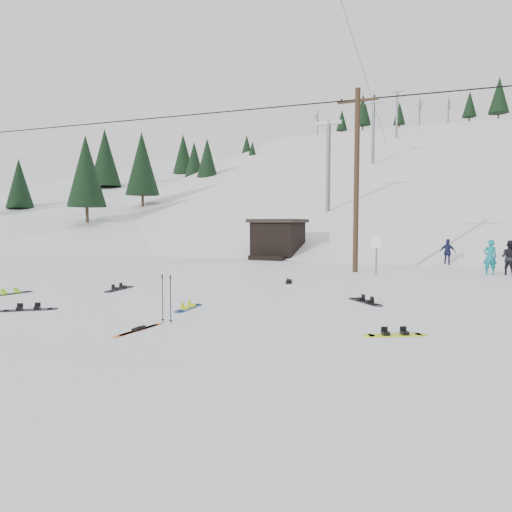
% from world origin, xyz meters
% --- Properties ---
extents(ground, '(200.00, 200.00, 0.00)m').
position_xyz_m(ground, '(0.00, 0.00, 0.00)').
color(ground, silver).
rests_on(ground, ground).
extents(ski_slope, '(60.00, 85.24, 65.97)m').
position_xyz_m(ski_slope, '(0.00, 55.00, -12.00)').
color(ski_slope, white).
rests_on(ski_slope, ground).
extents(ridge_left, '(47.54, 95.03, 58.38)m').
position_xyz_m(ridge_left, '(-36.00, 48.00, -11.00)').
color(ridge_left, silver).
rests_on(ridge_left, ground).
extents(treeline_left, '(20.00, 64.00, 10.00)m').
position_xyz_m(treeline_left, '(-34.00, 40.00, 0.00)').
color(treeline_left, black).
rests_on(treeline_left, ground).
extents(treeline_crest, '(50.00, 6.00, 10.00)m').
position_xyz_m(treeline_crest, '(0.00, 86.00, 0.00)').
color(treeline_crest, black).
rests_on(treeline_crest, ski_slope).
extents(utility_pole, '(2.00, 0.26, 9.00)m').
position_xyz_m(utility_pole, '(2.00, 14.00, 4.68)').
color(utility_pole, '#3A2819').
rests_on(utility_pole, ground).
extents(trail_sign, '(0.50, 0.09, 1.85)m').
position_xyz_m(trail_sign, '(3.10, 13.58, 1.27)').
color(trail_sign, '#595B60').
rests_on(trail_sign, ground).
extents(lift_hut, '(3.40, 4.10, 2.75)m').
position_xyz_m(lift_hut, '(-5.00, 20.94, 1.36)').
color(lift_hut, black).
rests_on(lift_hut, ground).
extents(lift_tower_near, '(2.20, 0.36, 8.00)m').
position_xyz_m(lift_tower_near, '(-4.00, 30.00, 7.86)').
color(lift_tower_near, '#595B60').
rests_on(lift_tower_near, ski_slope).
extents(lift_tower_mid, '(2.20, 0.36, 8.00)m').
position_xyz_m(lift_tower_mid, '(-4.00, 50.00, 14.36)').
color(lift_tower_mid, '#595B60').
rests_on(lift_tower_mid, ski_slope).
extents(lift_tower_far, '(2.20, 0.36, 8.00)m').
position_xyz_m(lift_tower_far, '(-4.00, 70.00, 20.86)').
color(lift_tower_far, '#595B60').
rests_on(lift_tower_far, ski_slope).
extents(hero_snowboard, '(0.40, 1.43, 0.10)m').
position_xyz_m(hero_snowboard, '(-0.07, 2.13, 0.03)').
color(hero_snowboard, '#173F9A').
rests_on(hero_snowboard, ground).
extents(hero_skis, '(0.16, 1.53, 0.08)m').
position_xyz_m(hero_skis, '(0.39, -0.60, 0.02)').
color(hero_skis, '#D15215').
rests_on(hero_skis, ground).
extents(ski_poles, '(0.32, 0.08, 1.17)m').
position_xyz_m(ski_poles, '(0.46, 0.36, 0.60)').
color(ski_poles, black).
rests_on(ski_poles, ground).
extents(board_scatter_a, '(1.24, 1.08, 0.11)m').
position_xyz_m(board_scatter_a, '(-3.95, 0.02, 0.03)').
color(board_scatter_a, black).
rests_on(board_scatter_a, ground).
extents(board_scatter_b, '(0.50, 1.65, 0.12)m').
position_xyz_m(board_scatter_b, '(-4.47, 4.24, 0.03)').
color(board_scatter_b, black).
rests_on(board_scatter_b, ground).
extents(board_scatter_c, '(0.49, 1.48, 0.10)m').
position_xyz_m(board_scatter_c, '(-7.06, 1.81, 0.03)').
color(board_scatter_c, black).
rests_on(board_scatter_c, ground).
extents(board_scatter_d, '(1.24, 1.24, 0.11)m').
position_xyz_m(board_scatter_d, '(4.27, 5.26, 0.03)').
color(board_scatter_d, black).
rests_on(board_scatter_d, ground).
extents(board_scatter_e, '(1.27, 0.84, 0.10)m').
position_xyz_m(board_scatter_e, '(5.70, 1.31, 0.03)').
color(board_scatter_e, '#DDF61B').
rests_on(board_scatter_e, ground).
extents(board_scatter_f, '(0.65, 1.34, 0.10)m').
position_xyz_m(board_scatter_f, '(0.42, 8.84, 0.03)').
color(board_scatter_f, black).
rests_on(board_scatter_f, ground).
extents(skier_teal, '(0.67, 0.50, 1.66)m').
position_xyz_m(skier_teal, '(8.05, 15.52, 0.83)').
color(skier_teal, '#0B7277').
rests_on(skier_teal, ground).
extents(skier_dark, '(1.01, 0.96, 1.64)m').
position_xyz_m(skier_dark, '(8.88, 15.74, 0.82)').
color(skier_dark, black).
rests_on(skier_dark, ground).
extents(skier_navy, '(0.98, 0.65, 1.55)m').
position_xyz_m(skier_navy, '(6.06, 19.46, 0.78)').
color(skier_navy, '#1B1F44').
rests_on(skier_navy, ground).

